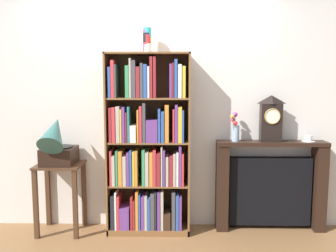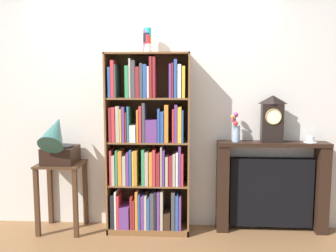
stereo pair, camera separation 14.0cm
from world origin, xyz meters
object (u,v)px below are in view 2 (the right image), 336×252
Objects in this scene: mantel_clock at (272,119)px; bookshelf at (148,152)px; gramophone at (58,142)px; fireplace_mantel at (271,187)px; flower_vase at (236,129)px; teacup_with_saucer at (310,140)px; side_table_left at (62,183)px; cup_stack at (147,41)px.

bookshelf is at bearing -176.97° from mantel_clock.
fireplace_mantel is at bearing 4.85° from gramophone.
flower_vase is 0.78m from teacup_with_saucer.
side_table_left is 1.51× the size of mantel_clock.
bookshelf is 1.63× the size of fireplace_mantel.
gramophone is 1.83× the size of flower_vase.
gramophone reaches higher than fireplace_mantel.
teacup_with_saucer is at bearing 0.64° from cup_stack.
gramophone is 2.60m from teacup_with_saucer.
teacup_with_saucer is at bearing 0.27° from flower_vase.
flower_vase is (0.91, 0.02, -0.90)m from cup_stack.
fireplace_mantel is at bearing 47.78° from mantel_clock.
teacup_with_saucer is at bearing -2.76° from fireplace_mantel.
cup_stack is (-0.00, 0.05, 1.14)m from bookshelf.
teacup_with_saucer is (2.60, 0.17, 0.02)m from gramophone.
side_table_left is at bearing -176.97° from fireplace_mantel.
bookshelf is 1.33m from mantel_clock.
fireplace_mantel is 8.50× the size of teacup_with_saucer.
teacup_with_saucer is (0.77, 0.00, -0.11)m from flower_vase.
cup_stack is 1.39m from gramophone.
bookshelf reaches higher than side_table_left.
fireplace_mantel is (1.30, 0.04, -1.52)m from cup_stack.
bookshelf is at bearing 6.21° from gramophone.
side_table_left is 1.92m from flower_vase.
teacup_with_saucer is (2.60, 0.10, 0.47)m from side_table_left.
side_table_left is at bearing -177.81° from teacup_with_saucer.
gramophone is at bearing -170.62° from cup_stack.
bookshelf reaches higher than teacup_with_saucer.
mantel_clock is 0.45m from teacup_with_saucer.
flower_vase is (-0.39, -0.02, 0.63)m from fireplace_mantel.
cup_stack is 0.35× the size of side_table_left.
cup_stack is at bearing -179.04° from flower_vase.
cup_stack is 2.00m from fireplace_mantel.
flower_vase is at bearing 4.18° from bookshelf.
gramophone is (-0.92, -0.10, 0.10)m from bookshelf.
cup_stack is 1.74m from side_table_left.
bookshelf is at bearing 1.81° from side_table_left.
flower_vase is at bearing 2.99° from side_table_left.
flower_vase is at bearing -176.79° from fireplace_mantel.
bookshelf is 0.93m from gramophone.
mantel_clock is (1.28, 0.07, 0.34)m from bookshelf.
side_table_left is 2.64m from teacup_with_saucer.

